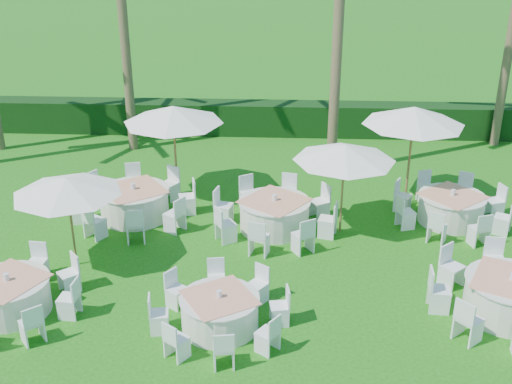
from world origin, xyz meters
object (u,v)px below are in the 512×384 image
umbrella_d (414,116)px  banquet_table_d (134,202)px  banquet_table_b (220,311)px  umbrella_c (173,114)px  banquet_table_c (510,296)px  umbrella_b (345,152)px  banquet_table_f (451,208)px  banquet_table_a (10,295)px  banquet_table_e (274,214)px  umbrella_a (67,186)px

umbrella_d → banquet_table_d: bearing=-170.5°
banquet_table_d → umbrella_d: bearing=9.5°
banquet_table_b → umbrella_d: 8.24m
umbrella_d → umbrella_c: bearing=178.6°
banquet_table_c → umbrella_b: umbrella_b is taller
banquet_table_f → umbrella_c: (-7.78, 1.29, 2.14)m
banquet_table_a → banquet_table_e: banquet_table_e is taller
banquet_table_a → banquet_table_c: 10.63m
banquet_table_a → banquet_table_b: size_ratio=1.06×
banquet_table_a → umbrella_d: (9.35, 5.93, 2.27)m
banquet_table_e → banquet_table_f: banquet_table_e is taller
banquet_table_e → umbrella_a: 5.47m
banquet_table_b → umbrella_b: 5.55m
banquet_table_e → umbrella_a: (-4.76, -2.13, 1.65)m
banquet_table_c → umbrella_c: umbrella_c is taller
banquet_table_a → umbrella_c: bearing=66.9°
banquet_table_a → umbrella_a: 2.73m
banquet_table_c → umbrella_b: 5.24m
banquet_table_c → banquet_table_d: size_ratio=0.99×
umbrella_b → umbrella_d: 2.78m
banquet_table_c → banquet_table_d: 9.92m
banquet_table_c → umbrella_a: umbrella_a is taller
banquet_table_d → umbrella_d: (7.70, 1.28, 2.23)m
banquet_table_f → umbrella_c: size_ratio=1.08×
umbrella_b → banquet_table_e: bearing=178.0°
umbrella_c → umbrella_d: size_ratio=0.98×
banquet_table_a → banquet_table_c: (10.62, 0.42, 0.04)m
banquet_table_f → umbrella_b: umbrella_b is taller
banquet_table_e → umbrella_d: 4.75m
banquet_table_f → banquet_table_c: bearing=-87.0°
banquet_table_e → banquet_table_d: bearing=172.4°
banquet_table_d → umbrella_d: size_ratio=1.16×
banquet_table_a → umbrella_d: 11.30m
banquet_table_b → banquet_table_d: bearing=120.0°
umbrella_a → umbrella_c: size_ratio=0.89×
banquet_table_b → banquet_table_e: 4.59m
banquet_table_f → umbrella_d: 2.73m
banquet_table_d → umbrella_d: umbrella_d is taller
banquet_table_a → umbrella_c: size_ratio=1.06×
banquet_table_d → umbrella_a: size_ratio=1.33×
banquet_table_e → umbrella_c: umbrella_c is taller
banquet_table_a → umbrella_d: bearing=32.4°
banquet_table_c → umbrella_d: size_ratio=1.15×
banquet_table_e → banquet_table_f: size_ratio=1.07×
umbrella_a → umbrella_b: umbrella_b is taller
banquet_table_d → umbrella_a: bearing=-107.8°
umbrella_a → umbrella_c: bearing=66.2°
umbrella_b → umbrella_d: (2.03, 1.86, 0.42)m
banquet_table_d → banquet_table_f: bearing=1.0°
umbrella_b → umbrella_c: umbrella_c is taller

